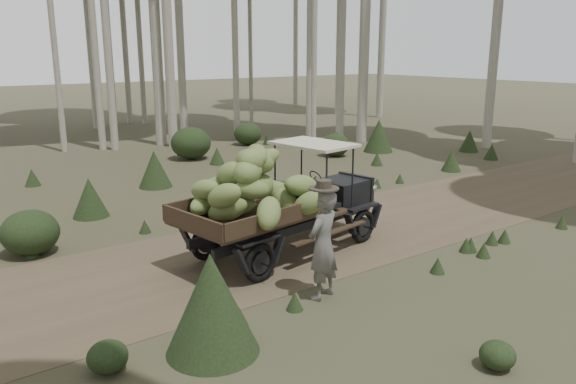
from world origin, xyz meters
name	(u,v)px	position (x,y,z in m)	size (l,w,h in m)	color
ground	(328,235)	(0.00, 0.00, 0.00)	(120.00, 120.00, 0.00)	#473D2B
dirt_track	(328,234)	(0.00, 0.00, 0.00)	(70.00, 4.00, 0.01)	brown
banana_truck	(271,192)	(-1.78, -0.41, 1.31)	(4.75, 2.61, 2.26)	black
farmer	(323,243)	(-2.13, -2.37, 0.92)	(0.76, 0.61, 1.95)	#56544F
undergrowth	(369,199)	(1.42, 0.24, 0.53)	(23.18, 21.09, 1.39)	#233319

